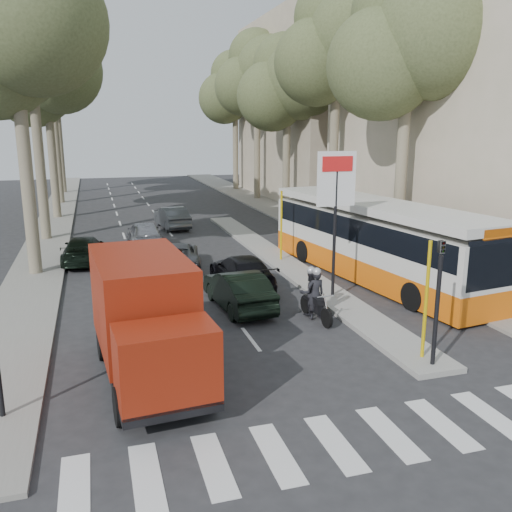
{
  "coord_description": "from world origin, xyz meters",
  "views": [
    {
      "loc": [
        -5.31,
        -13.21,
        6.46
      ],
      "look_at": [
        0.55,
        6.24,
        1.6
      ],
      "focal_mm": 38.0,
      "sensor_mm": 36.0,
      "label": 1
    }
  ],
  "objects_px": {
    "city_bus": "(375,238)",
    "dark_hatchback": "(238,290)",
    "silver_hatchback": "(168,331)",
    "red_truck": "(146,317)",
    "motorcycle": "(313,295)"
  },
  "relations": [
    {
      "from": "silver_hatchback",
      "to": "motorcycle",
      "type": "xyz_separation_m",
      "value": [
        5.19,
        1.67,
        0.12
      ]
    },
    {
      "from": "motorcycle",
      "to": "red_truck",
      "type": "bearing_deg",
      "value": -158.36
    },
    {
      "from": "city_bus",
      "to": "motorcycle",
      "type": "relative_size",
      "value": 6.01
    },
    {
      "from": "silver_hatchback",
      "to": "city_bus",
      "type": "relative_size",
      "value": 0.32
    },
    {
      "from": "red_truck",
      "to": "city_bus",
      "type": "relative_size",
      "value": 0.46
    },
    {
      "from": "city_bus",
      "to": "dark_hatchback",
      "type": "bearing_deg",
      "value": -169.57
    },
    {
      "from": "red_truck",
      "to": "silver_hatchback",
      "type": "bearing_deg",
      "value": 56.29
    },
    {
      "from": "motorcycle",
      "to": "dark_hatchback",
      "type": "bearing_deg",
      "value": 136.29
    },
    {
      "from": "silver_hatchback",
      "to": "dark_hatchback",
      "type": "distance_m",
      "value": 4.56
    },
    {
      "from": "dark_hatchback",
      "to": "red_truck",
      "type": "xyz_separation_m",
      "value": [
        -3.72,
        -4.71,
        0.97
      ]
    },
    {
      "from": "silver_hatchback",
      "to": "dark_hatchback",
      "type": "height_order",
      "value": "silver_hatchback"
    },
    {
      "from": "silver_hatchback",
      "to": "city_bus",
      "type": "height_order",
      "value": "city_bus"
    },
    {
      "from": "silver_hatchback",
      "to": "motorcycle",
      "type": "height_order",
      "value": "motorcycle"
    },
    {
      "from": "red_truck",
      "to": "motorcycle",
      "type": "bearing_deg",
      "value": 22.05
    },
    {
      "from": "silver_hatchback",
      "to": "red_truck",
      "type": "relative_size",
      "value": 0.7
    }
  ]
}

